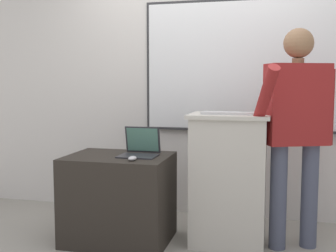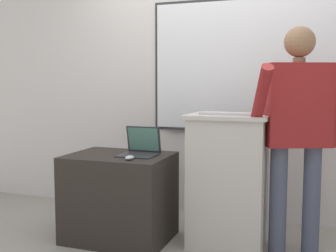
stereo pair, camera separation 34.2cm
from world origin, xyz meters
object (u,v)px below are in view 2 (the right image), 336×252
(computer_mouse_by_laptop, at_px, (130,158))
(side_desk, at_px, (120,197))
(wireless_keyboard, at_px, (227,114))
(laptop, at_px, (141,146))
(lectern_podium, at_px, (228,180))
(person_presenter, at_px, (297,123))

(computer_mouse_by_laptop, bearing_deg, side_desk, 134.29)
(side_desk, relative_size, wireless_keyboard, 2.00)
(side_desk, xyz_separation_m, laptop, (0.17, 0.06, 0.43))
(lectern_podium, height_order, laptop, lectern_podium)
(lectern_podium, distance_m, person_presenter, 0.70)
(person_presenter, xyz_separation_m, wireless_keyboard, (-0.51, -0.08, 0.06))
(lectern_podium, bearing_deg, side_desk, -169.34)
(lectern_podium, relative_size, wireless_keyboard, 2.55)
(lectern_podium, height_order, side_desk, lectern_podium)
(wireless_keyboard, distance_m, computer_mouse_by_laptop, 0.82)
(side_desk, distance_m, wireless_keyboard, 1.13)
(person_presenter, distance_m, laptop, 1.24)
(lectern_podium, distance_m, wireless_keyboard, 0.54)
(wireless_keyboard, bearing_deg, lectern_podium, 84.94)
(computer_mouse_by_laptop, bearing_deg, person_presenter, 17.18)
(laptop, bearing_deg, side_desk, -159.77)
(wireless_keyboard, bearing_deg, computer_mouse_by_laptop, -157.39)
(laptop, xyz_separation_m, computer_mouse_by_laptop, (0.01, -0.25, -0.05))
(side_desk, height_order, computer_mouse_by_laptop, computer_mouse_by_laptop)
(side_desk, height_order, laptop, laptop)
(lectern_podium, height_order, person_presenter, person_presenter)
(side_desk, distance_m, person_presenter, 1.54)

